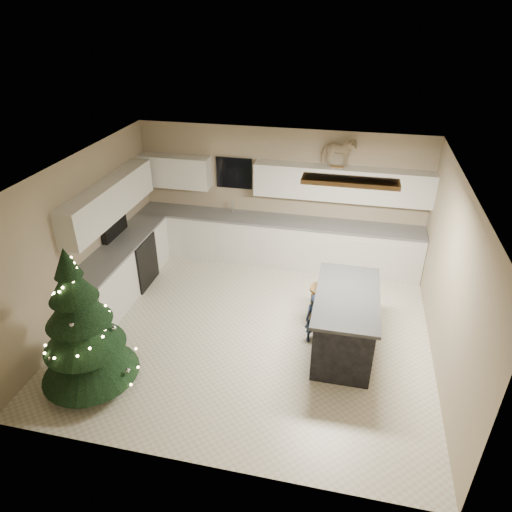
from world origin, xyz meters
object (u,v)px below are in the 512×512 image
christmas_tree (83,333)px  rocking_horse (338,152)px  toddler (315,319)px  bar_stool (321,297)px  island (345,322)px

christmas_tree → rocking_horse: rocking_horse is taller
toddler → christmas_tree: bearing=-168.3°
bar_stool → toddler: toddler is taller
rocking_horse → island: bearing=-174.6°
christmas_tree → island: bearing=24.2°
christmas_tree → toddler: size_ratio=2.60×
island → toddler: (-0.44, 0.07, -0.07)m
bar_stool → toddler: size_ratio=0.87×
island → rocking_horse: (-0.40, 2.45, 1.80)m
island → rocking_horse: rocking_horse is taller
bar_stool → rocking_horse: rocking_horse is taller
island → christmas_tree: bearing=-155.8°
island → toddler: island is taller
bar_stool → rocking_horse: (-0.00, 1.96, 1.74)m
island → bar_stool: (-0.39, 0.48, 0.05)m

